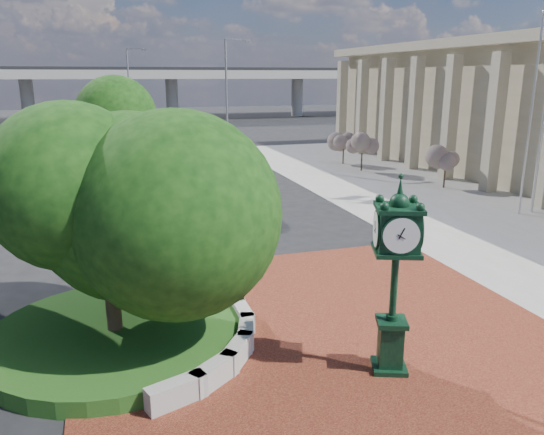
{
  "coord_description": "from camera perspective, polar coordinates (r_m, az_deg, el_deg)",
  "views": [
    {
      "loc": [
        -4.84,
        -12.38,
        6.35
      ],
      "look_at": [
        -0.52,
        1.5,
        2.45
      ],
      "focal_mm": 35.0,
      "sensor_mm": 36.0,
      "label": 1
    }
  ],
  "objects": [
    {
      "name": "plaza",
      "position": [
        13.89,
        5.25,
        -12.17
      ],
      "size": [
        12.0,
        12.0,
        0.04
      ],
      "primitive_type": "cube",
      "color": "#5F2016",
      "rests_on": "ground"
    },
    {
      "name": "street_lamp_near",
      "position": [
        40.76,
        -4.62,
        13.44
      ],
      "size": [
        2.01,
        0.37,
        8.98
      ],
      "color": "slate",
      "rests_on": "ground"
    },
    {
      "name": "sidewalk",
      "position": [
        31.23,
        25.13,
        1.88
      ],
      "size": [
        20.0,
        50.0,
        0.04
      ],
      "primitive_type": "cube",
      "color": "#9E9B93",
      "rests_on": "ground"
    },
    {
      "name": "parked_car",
      "position": [
        47.96,
        -9.61,
        8.16
      ],
      "size": [
        2.37,
        4.85,
        1.59
      ],
      "primitive_type": "imported",
      "rotation": [
        0.0,
        0.0,
        -0.11
      ],
      "color": "#510B16",
      "rests_on": "ground"
    },
    {
      "name": "street_lamp_far",
      "position": [
        55.9,
        -14.9,
        13.4
      ],
      "size": [
        1.98,
        0.65,
        8.95
      ],
      "color": "slate",
      "rests_on": "ground"
    },
    {
      "name": "shrub_mid",
      "position": [
        36.78,
        9.68,
        7.37
      ],
      "size": [
        1.2,
        1.2,
        2.2
      ],
      "color": "#38281C",
      "rests_on": "ground"
    },
    {
      "name": "ground",
      "position": [
        14.73,
        3.74,
        -10.57
      ],
      "size": [
        200.0,
        200.0,
        0.0
      ],
      "primitive_type": "plane",
      "color": "black",
      "rests_on": "ground"
    },
    {
      "name": "shrub_near",
      "position": [
        32.25,
        18.19,
        5.78
      ],
      "size": [
        1.2,
        1.2,
        2.2
      ],
      "color": "#38281C",
      "rests_on": "ground"
    },
    {
      "name": "shrub_far",
      "position": [
        39.58,
        7.72,
        7.98
      ],
      "size": [
        1.2,
        1.2,
        2.2
      ],
      "color": "#38281C",
      "rests_on": "ground"
    },
    {
      "name": "grass_bed",
      "position": [
        13.83,
        -16.45,
        -12.08
      ],
      "size": [
        6.1,
        6.1,
        0.4
      ],
      "primitive_type": "cylinder",
      "color": "#124015",
      "rests_on": "ground"
    },
    {
      "name": "tree_planter",
      "position": [
        12.66,
        -17.63,
        2.32
      ],
      "size": [
        5.2,
        5.2,
        6.33
      ],
      "color": "#38281C",
      "rests_on": "ground"
    },
    {
      "name": "planter_wall",
      "position": [
        13.96,
        -6.88,
        -10.94
      ],
      "size": [
        2.96,
        6.77,
        0.54
      ],
      "color": "#9E9B93",
      "rests_on": "ground"
    },
    {
      "name": "overpass",
      "position": [
        82.51,
        -14.54,
        14.69
      ],
      "size": [
        90.0,
        12.0,
        7.5
      ],
      "color": "#9E9B93",
      "rests_on": "ground"
    },
    {
      "name": "post_clock",
      "position": [
        11.55,
        13.1,
        -5.4
      ],
      "size": [
        1.12,
        1.12,
        4.37
      ],
      "color": "black",
      "rests_on": "ground"
    },
    {
      "name": "flagpole_b",
      "position": [
        26.97,
        26.1,
        9.93
      ],
      "size": [
        1.38,
        0.52,
        9.1
      ],
      "color": "silver",
      "rests_on": "ground"
    },
    {
      "name": "tree_street",
      "position": [
        30.55,
        -15.79,
        8.61
      ],
      "size": [
        4.4,
        4.4,
        5.45
      ],
      "color": "#38281C",
      "rests_on": "ground"
    }
  ]
}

